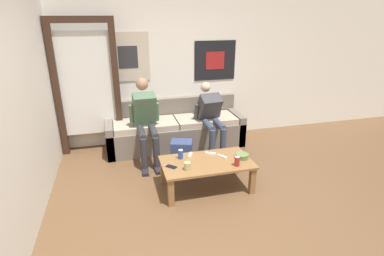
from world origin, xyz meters
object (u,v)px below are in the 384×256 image
object	(u,v)px
drink_can_blue	(181,154)
game_controller_far_center	(211,153)
couch	(175,130)
game_controller_near_right	(190,155)
pillar_candle	(187,166)
person_seated_teen	(211,115)
ceramic_bowl	(242,156)
drink_can_red	(237,161)
cell_phone	(171,167)
person_seated_adult	(145,118)
game_controller_near_left	(222,156)
coffee_table	(207,166)
backpack	(182,154)

from	to	relation	value
drink_can_blue	game_controller_far_center	world-z (taller)	drink_can_blue
couch	game_controller_near_right	distance (m)	1.25
couch	pillar_candle	xyz separation A→B (m)	(-0.18, -1.61, 0.16)
person_seated_teen	ceramic_bowl	world-z (taller)	person_seated_teen
pillar_candle	drink_can_red	bearing A→B (deg)	-5.33
pillar_candle	cell_phone	bearing A→B (deg)	146.79
person_seated_adult	pillar_candle	xyz separation A→B (m)	(0.35, -1.24, -0.24)
drink_can_blue	cell_phone	size ratio (longest dim) A/B	0.87
pillar_candle	drink_can_blue	xyz separation A→B (m)	(-0.01, 0.32, 0.01)
person_seated_teen	pillar_candle	distance (m)	1.47
person_seated_adult	game_controller_near_left	world-z (taller)	person_seated_adult
person_seated_teen	drink_can_blue	xyz separation A→B (m)	(-0.73, -0.96, -0.16)
coffee_table	backpack	world-z (taller)	backpack
ceramic_bowl	game_controller_far_center	bearing A→B (deg)	148.53
person_seated_teen	pillar_candle	xyz separation A→B (m)	(-0.71, -1.28, -0.18)
person_seated_adult	backpack	distance (m)	0.79
backpack	drink_can_red	bearing A→B (deg)	-60.38
backpack	drink_can_blue	bearing A→B (deg)	-104.08
couch	person_seated_adult	distance (m)	0.77
game_controller_near_left	game_controller_far_center	size ratio (longest dim) A/B	0.99
person_seated_adult	drink_can_red	distance (m)	1.64
person_seated_adult	pillar_candle	world-z (taller)	person_seated_adult
drink_can_blue	drink_can_red	bearing A→B (deg)	-30.58
couch	game_controller_far_center	distance (m)	1.29
ceramic_bowl	person_seated_teen	bearing A→B (deg)	93.00
coffee_table	game_controller_far_center	xyz separation A→B (m)	(0.12, 0.19, 0.07)
drink_can_blue	game_controller_far_center	xyz separation A→B (m)	(0.42, 0.02, -0.05)
couch	person_seated_adult	xyz separation A→B (m)	(-0.54, -0.37, 0.40)
couch	drink_can_red	world-z (taller)	couch
ceramic_bowl	game_controller_near_left	world-z (taller)	ceramic_bowl
person_seated_adult	ceramic_bowl	bearing A→B (deg)	-44.71
couch	cell_phone	xyz separation A→B (m)	(-0.36, -1.49, 0.11)
game_controller_near_left	cell_phone	world-z (taller)	game_controller_near_left
game_controller_near_right	cell_phone	distance (m)	0.40
person_seated_teen	game_controller_near_left	bearing A→B (deg)	-99.83
coffee_table	drink_can_red	size ratio (longest dim) A/B	9.43
coffee_table	drink_can_blue	world-z (taller)	drink_can_blue
couch	game_controller_near_right	world-z (taller)	couch
backpack	cell_phone	world-z (taller)	cell_phone
couch	game_controller_near_left	xyz separation A→B (m)	(0.34, -1.40, 0.12)
couch	drink_can_blue	size ratio (longest dim) A/B	18.70
person_seated_teen	drink_can_red	world-z (taller)	person_seated_teen
person_seated_adult	drink_can_red	world-z (taller)	person_seated_adult
drink_can_red	game_controller_near_right	bearing A→B (deg)	139.44
game_controller_near_left	game_controller_far_center	world-z (taller)	same
coffee_table	cell_phone	xyz separation A→B (m)	(-0.47, -0.03, 0.07)
pillar_candle	game_controller_near_left	size ratio (longest dim) A/B	0.80
ceramic_bowl	drink_can_blue	world-z (taller)	drink_can_blue
game_controller_far_center	game_controller_near_left	bearing A→B (deg)	-47.50
drink_can_red	cell_phone	distance (m)	0.82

